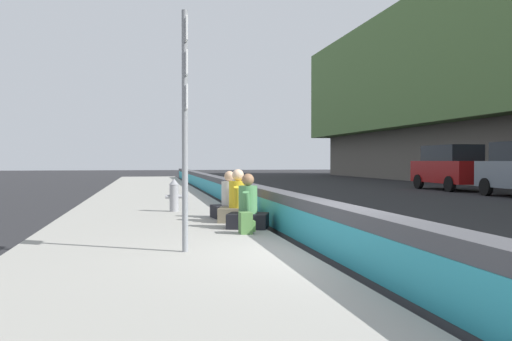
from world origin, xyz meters
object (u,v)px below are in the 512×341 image
at_px(seated_person_foreground, 248,211).
at_px(parked_car_fourth, 450,167).
at_px(seated_person_rear, 229,203).
at_px(route_sign_post, 185,112).
at_px(seated_person_middle, 238,205).
at_px(backpack, 246,223).
at_px(fire_hydrant, 174,195).

relative_size(seated_person_foreground, parked_car_fourth, 0.23).
distance_m(seated_person_rear, parked_car_fourth, 18.18).
xyz_separation_m(route_sign_post, seated_person_middle, (3.83, -1.42, -1.73)).
bearing_deg(seated_person_rear, parked_car_fourth, -46.42).
bearing_deg(seated_person_rear, seated_person_foreground, -178.11).
bearing_deg(parked_car_fourth, seated_person_rear, 133.58).
distance_m(seated_person_foreground, seated_person_rear, 2.08).
relative_size(seated_person_middle, parked_car_fourth, 0.24).
distance_m(route_sign_post, backpack, 2.92).
xyz_separation_m(seated_person_rear, parked_car_fourth, (12.53, -13.16, 0.70)).
height_order(fire_hydrant, seated_person_middle, seated_person_middle).
xyz_separation_m(fire_hydrant, seated_person_rear, (-1.88, -1.22, -0.10)).
xyz_separation_m(seated_person_middle, seated_person_rear, (0.92, 0.05, -0.02)).
bearing_deg(seated_person_foreground, fire_hydrant, 18.01).
xyz_separation_m(route_sign_post, parked_car_fourth, (17.28, -14.53, -1.05)).
bearing_deg(fire_hydrant, seated_person_middle, -155.57).
distance_m(seated_person_foreground, parked_car_fourth, 19.63).
relative_size(fire_hydrant, backpack, 2.20).
height_order(seated_person_middle, backpack, seated_person_middle).
bearing_deg(seated_person_rear, seated_person_middle, -176.62).
height_order(route_sign_post, fire_hydrant, route_sign_post).
bearing_deg(parked_car_fourth, backpack, 139.31).
relative_size(seated_person_foreground, seated_person_rear, 0.99).
distance_m(fire_hydrant, parked_car_fourth, 17.90).
bearing_deg(backpack, parked_car_fourth, -40.69).
xyz_separation_m(seated_person_foreground, backpack, (-0.84, 0.19, -0.15)).
bearing_deg(backpack, seated_person_foreground, -12.51).
bearing_deg(seated_person_rear, backpack, 177.70).
bearing_deg(seated_person_middle, fire_hydrant, 24.43).
bearing_deg(fire_hydrant, seated_person_rear, -147.08).
height_order(route_sign_post, seated_person_foreground, route_sign_post).
relative_size(route_sign_post, seated_person_foreground, 3.27).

